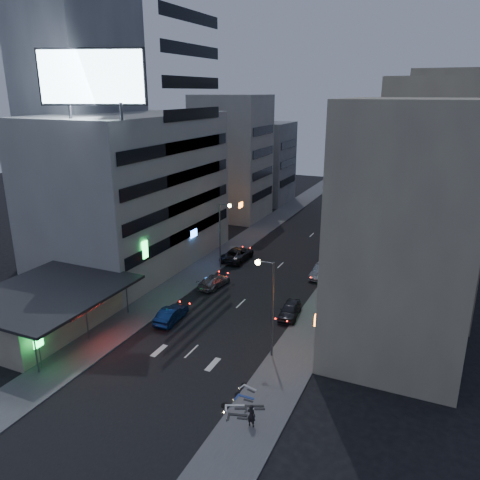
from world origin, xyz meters
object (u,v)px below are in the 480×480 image
Objects in this scene: parked_car_right_near at (290,310)px; parked_car_right_far at (331,255)px; scooter_black_b at (264,398)px; scooter_blue at (255,391)px; road_car_blue at (171,314)px; scooter_black_a at (248,407)px; parked_car_left at (238,254)px; scooter_silver_a at (245,397)px; road_car_silver at (214,281)px; person at (251,415)px; scooter_silver_b at (257,383)px; parked_car_right_mid at (322,271)px.

parked_car_right_far is at bearing 84.34° from parked_car_right_near.
scooter_black_b is at bearing -84.73° from parked_car_right_near.
parked_car_right_near is 2.20× the size of scooter_blue.
scooter_black_a is (11.82, -9.37, 0.01)m from road_car_blue.
parked_car_right_near is 13.10m from scooter_blue.
parked_car_left is at bearing -164.37° from parked_car_right_far.
scooter_silver_a is (11.19, -8.49, 0.03)m from road_car_blue.
parked_car_right_far is 16.40m from road_car_silver.
scooter_black_a is at bearing 132.02° from scooter_black_b.
scooter_silver_b is at bearing -69.28° from person.
road_car_silver is at bearing -137.76° from parked_car_right_mid.
scooter_black_a is (1.86, -25.77, -0.02)m from parked_car_right_mid.
scooter_blue is (-0.25, 1.77, -0.02)m from scooter_black_a.
parked_car_right_near is 13.94m from scooter_silver_a.
parked_car_right_far is at bearing 16.91° from scooter_silver_b.
scooter_black_a is at bearing -168.93° from scooter_silver_a.
road_car_silver is at bearing 154.54° from parked_car_right_near.
parked_car_left is 1.04× the size of parked_car_right_far.
scooter_black_b is at bearing 118.28° from parked_car_left.
scooter_black_b is at bearing -114.95° from scooter_blue.
scooter_silver_a is at bearing -51.06° from person.
scooter_black_a is at bearing -171.59° from scooter_blue.
parked_car_left is 27.35m from scooter_silver_b.
scooter_silver_a is at bearing -81.77° from parked_car_right_mid.
person is at bearing -86.34° from parked_car_right_near.
scooter_silver_a is at bearing 139.39° from road_car_blue.
scooter_blue is at bearing -80.75° from parked_car_right_mid.
parked_car_right_mid is at bearing -21.48° from scooter_silver_a.
parked_car_right_mid is 19.18m from road_car_blue.
parked_car_right_near reaches higher than scooter_black_a.
scooter_silver_b is at bearing -92.92° from parked_car_right_far.
parked_car_right_near is 13.64m from scooter_black_b.
scooter_silver_a reaches higher than scooter_black_b.
scooter_silver_a reaches higher than road_car_silver.
parked_car_right_near reaches higher than road_car_silver.
scooter_blue reaches higher than scooter_silver_b.
road_car_silver is 2.33× the size of scooter_black_a.
parked_car_right_near is 2.38× the size of scooter_silver_b.
person is at bearing -162.01° from scooter_blue.
scooter_black_b is at bearing -128.65° from scooter_silver_b.
parked_car_right_far is 2.83× the size of scooter_black_a.
road_car_silver is at bearing 50.04° from scooter_silver_b.
road_car_silver is (-0.07, 8.88, -0.04)m from road_car_blue.
road_car_silver is 2.29× the size of scooter_silver_a.
parked_car_right_near is at bearing 21.10° from scooter_silver_b.
parked_car_right_near reaches higher than scooter_black_b.
parked_car_left reaches higher than scooter_blue.
parked_car_right_far is 2.93× the size of scooter_blue.
road_car_blue is 15.08m from scooter_black_a.
scooter_silver_b is at bearing -29.28° from scooter_silver_a.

